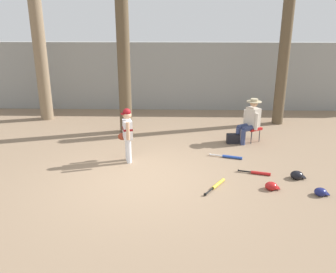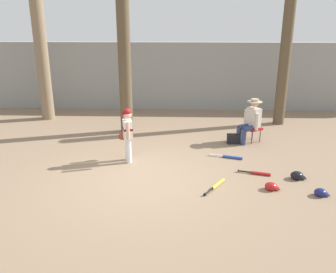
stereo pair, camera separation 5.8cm
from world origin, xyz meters
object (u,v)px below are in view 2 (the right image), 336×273
folding_stool (253,129)px  batting_helmet_black (297,176)px  tree_near_player (124,46)px  handbag_beside_stool (234,139)px  tree_far_left (41,46)px  bat_blue_youth (230,157)px  tree_behind_spectator (285,58)px  batting_helmet_navy (321,193)px  young_ballplayer (127,131)px  seated_spectator (251,120)px  bat_yellow_trainer (217,185)px  batting_helmet_red (271,186)px  bat_red_barrel (258,173)px

folding_stool → batting_helmet_black: folding_stool is taller
tree_near_player → handbag_beside_stool: bearing=-17.5°
tree_far_left → bat_blue_youth: size_ratio=6.87×
tree_behind_spectator → folding_stool: tree_behind_spectator is taller
batting_helmet_navy → young_ballplayer: bearing=157.9°
batting_helmet_black → seated_spectator: bearing=104.2°
young_ballplayer → tree_far_left: 5.11m
tree_near_player → seated_spectator: size_ratio=4.55×
young_ballplayer → handbag_beside_stool: size_ratio=3.84×
seated_spectator → bat_blue_youth: size_ratio=1.52×
bat_blue_youth → folding_stool: bearing=58.9°
tree_behind_spectator → seated_spectator: (-1.26, -1.81, -1.44)m
bat_yellow_trainer → handbag_beside_stool: bearing=75.0°
seated_spectator → handbag_beside_stool: 0.70m
folding_stool → bat_blue_youth: (-0.77, -1.27, -0.33)m
bat_blue_youth → batting_helmet_red: size_ratio=2.72×
young_ballplayer → bat_yellow_trainer: 2.47m
folding_stool → batting_helmet_navy: size_ratio=1.94×
handbag_beside_stool → tree_far_left: (-5.91, 2.28, 2.24)m
tree_behind_spectator → tree_far_left: (-7.62, 0.33, 0.29)m
tree_behind_spectator → handbag_beside_stool: bearing=-131.2°
tree_far_left → batting_helmet_red: bearing=-38.5°
seated_spectator → batting_helmet_navy: 3.24m
batting_helmet_black → young_ballplayer: bearing=167.0°
tree_behind_spectator → young_ballplayer: tree_behind_spectator is taller
batting_helmet_navy → batting_helmet_red: size_ratio=0.98×
tree_behind_spectator → batting_helmet_red: 5.26m
seated_spectator → batting_helmet_red: seated_spectator is taller
seated_spectator → batting_helmet_black: (0.59, -2.34, -0.56)m
young_ballplayer → tree_far_left: tree_far_left is taller
tree_near_player → bat_red_barrel: tree_near_player is taller
tree_far_left → batting_helmet_red: (6.29, -5.00, -2.30)m
bat_blue_youth → batting_helmet_navy: batting_helmet_navy is taller
folding_stool → batting_helmet_red: bearing=-93.2°
young_ballplayer → folding_stool: size_ratio=2.37×
tree_behind_spectator → tree_far_left: tree_far_left is taller
tree_near_player → tree_far_left: size_ratio=1.01×
tree_far_left → tree_behind_spectator: bearing=-2.5°
handbag_beside_stool → batting_helmet_navy: (1.27, -2.94, -0.06)m
seated_spectator → bat_yellow_trainer: bearing=-112.7°
tree_near_player → folding_stool: (3.59, -0.77, -2.13)m
seated_spectator → young_ballplayer: bearing=-154.9°
young_ballplayer → seated_spectator: 3.47m
folding_stool → batting_helmet_black: bearing=-78.0°
tree_near_player → batting_helmet_black: tree_near_player is taller
tree_behind_spectator → handbag_beside_stool: 3.25m
batting_helmet_black → tree_far_left: bearing=147.2°
tree_behind_spectator → folding_stool: size_ratio=8.70×
tree_near_player → bat_yellow_trainer: tree_near_player is taller
bat_blue_youth → batting_helmet_navy: size_ratio=2.78×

